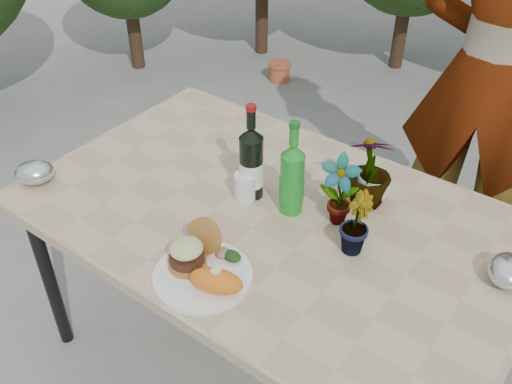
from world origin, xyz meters
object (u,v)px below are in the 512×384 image
Objects in this scene: dinner_plate at (203,276)px; wine_bottle at (251,164)px; patio_table at (271,226)px; person at (492,77)px.

wine_bottle is (-0.12, 0.39, 0.12)m from dinner_plate.
patio_table is 1.12m from person.
person is (0.32, 1.05, 0.21)m from patio_table.
person is at bearing 77.87° from dinner_plate.
person is at bearing 73.22° from patio_table.
dinner_plate is (0.02, -0.35, 0.06)m from patio_table.
dinner_plate is at bearing -86.10° from wine_bottle.
wine_bottle reaches higher than dinner_plate.
person is (0.30, 1.40, 0.15)m from dinner_plate.
patio_table is at bearing 92.61° from dinner_plate.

